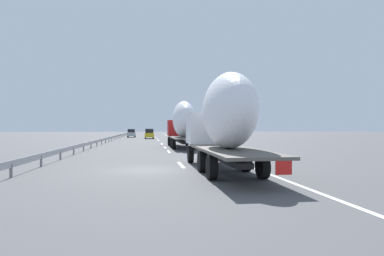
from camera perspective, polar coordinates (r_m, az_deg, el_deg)
The scene contains 22 objects.
ground_plane at distance 57.14m, azimuth -7.62°, elevation -2.15°, with size 260.00×260.00×0.00m, color #4C4C4F.
lane_stripe_0 at distance 19.32m, azimuth -1.92°, elevation -6.39°, with size 3.20×0.20×0.01m, color white.
lane_stripe_1 at distance 30.22m, azimuth -4.05°, elevation -4.08°, with size 3.20×0.20×0.01m, color white.
lane_stripe_2 at distance 36.39m, azimuth -4.69°, elevation -3.38°, with size 3.20×0.20×0.01m, color white.
lane_stripe_3 at distance 44.53m, azimuth -5.26°, elevation -2.76°, with size 3.20×0.20×0.01m, color white.
lane_stripe_4 at distance 57.90m, azimuth -5.84°, elevation -2.12°, with size 3.20×0.20×0.01m, color white.
lane_stripe_5 at distance 64.38m, azimuth -6.04°, elevation -1.90°, with size 3.20×0.20×0.01m, color white.
lane_stripe_6 at distance 75.97m, azimuth -6.30°, elevation -1.61°, with size 3.20×0.20×0.01m, color white.
lane_stripe_7 at distance 86.37m, azimuth -6.48°, elevation -1.41°, with size 3.20×0.20×0.01m, color white.
lane_stripe_8 at distance 87.31m, azimuth -6.49°, elevation -1.40°, with size 3.20×0.20×0.01m, color white.
edge_line_right at distance 62.39m, azimuth -2.57°, elevation -1.96°, with size 110.00×0.20×0.01m, color white.
truck_lead at distance 35.33m, azimuth -1.67°, elevation 0.95°, with size 13.13×2.55×4.94m.
truck_trailing at distance 16.50m, azimuth 5.40°, elevation 1.55°, with size 12.25×2.55×4.72m.
car_silver_hatch at distance 76.80m, azimuth -10.44°, elevation -0.89°, with size 4.14×1.81×1.89m.
car_yellow_coupe at distance 66.74m, azimuth -7.41°, elevation -0.99°, with size 4.78×1.82×1.98m.
road_sign at distance 52.01m, azimuth -0.20°, elevation 0.14°, with size 0.10×0.90×3.30m.
tree_0 at distance 60.77m, azimuth 4.77°, elevation 2.64°, with size 3.10×3.10×7.92m.
tree_1 at distance 105.54m, azimuth -1.07°, elevation 0.59°, with size 3.12×3.12×5.15m.
tree_2 at distance 80.56m, azimuth 0.03°, elevation 0.83°, with size 2.70×2.70×5.07m.
tree_3 at distance 106.88m, azimuth -2.38°, elevation 1.08°, with size 3.86×3.86×6.40m.
tree_4 at distance 63.29m, azimuth 4.52°, elevation 1.66°, with size 2.95×2.95×6.06m.
guardrail_median at distance 60.40m, azimuth -13.33°, elevation -1.48°, with size 94.00×0.10×0.76m.
Camera 1 is at (-17.10, 0.16, 2.16)m, focal length 30.79 mm.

